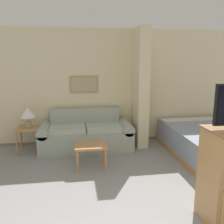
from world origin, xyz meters
The scene contains 7 objects.
wall_back centered at (0.00, 4.06, 1.29)m, with size 7.58×0.16×2.60m.
wall_partition_pillar centered at (0.73, 3.68, 1.30)m, with size 0.24×0.65×2.60m.
couch centered at (-0.50, 3.58, 0.32)m, with size 1.99×0.84×0.85m.
coffee_table centered at (-0.46, 2.56, 0.36)m, with size 0.57×0.42×0.43m.
side_table centered at (-1.69, 3.58, 0.45)m, with size 0.50×0.50×0.53m.
table_lamp centered at (-1.69, 3.58, 0.83)m, with size 0.32×0.32×0.42m.
bed centered at (2.10, 2.91, 0.28)m, with size 1.77×2.11×0.54m.
Camera 1 is at (-0.73, -1.67, 1.92)m, focal length 40.00 mm.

